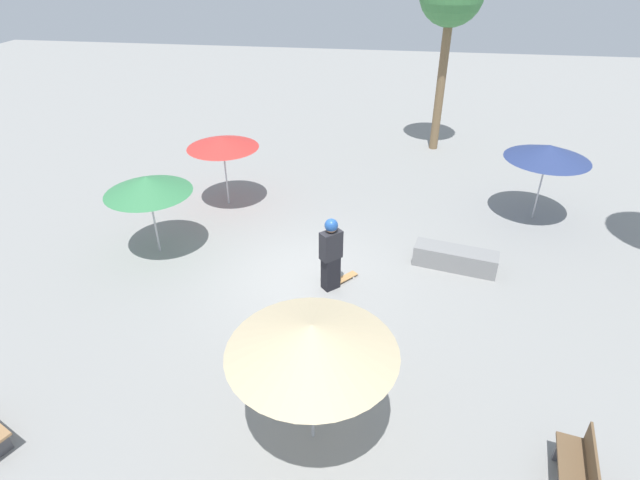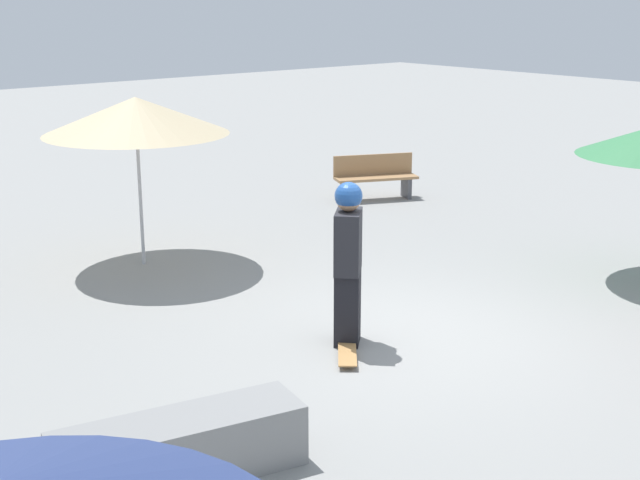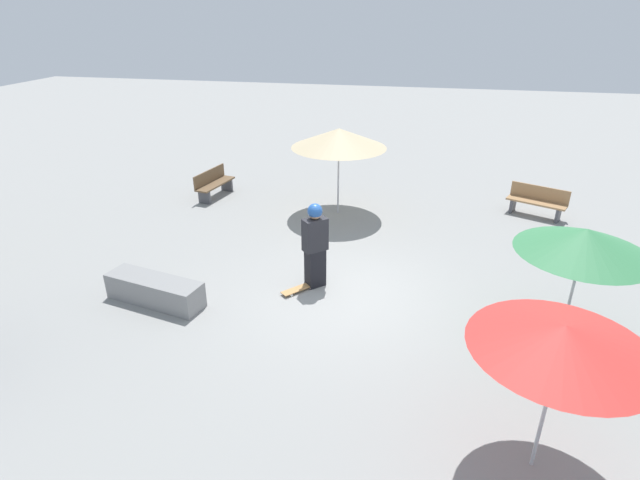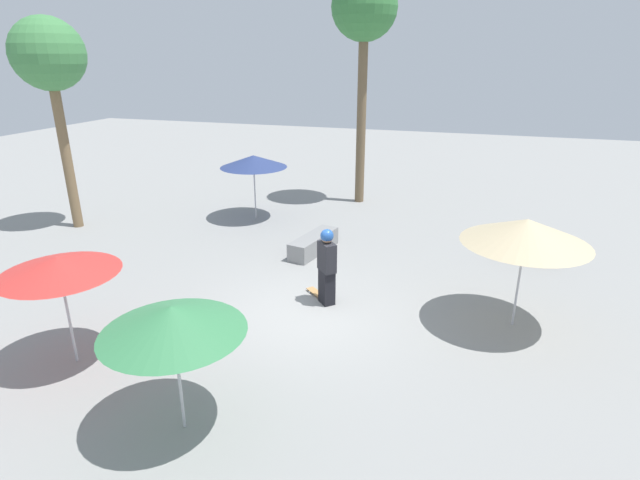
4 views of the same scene
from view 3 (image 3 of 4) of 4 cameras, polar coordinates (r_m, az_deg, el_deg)
ground_plane at (r=10.50m, az=2.47°, el=-6.21°), size 60.00×60.00×0.00m
skater_main at (r=10.34m, az=-0.57°, el=-0.32°), size 0.55×0.54×1.87m
skateboard at (r=10.58m, az=-2.44°, el=-5.57°), size 0.68×0.74×0.07m
concrete_ledge at (r=10.64m, az=-18.34°, el=-5.47°), size 2.14×1.00×0.53m
bench_near at (r=15.48m, az=23.55°, el=4.04°), size 1.64×1.06×0.85m
bench_far at (r=16.04m, az=-12.04°, el=6.32°), size 0.74×1.65×0.85m
shade_umbrella_green at (r=9.30m, az=28.00°, el=-0.09°), size 2.19×2.19×2.17m
shade_umbrella_red at (r=6.45m, az=26.03°, el=-9.98°), size 2.15×2.15×2.19m
shade_umbrella_tan at (r=13.92m, az=2.18°, el=11.57°), size 2.64×2.64×2.46m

